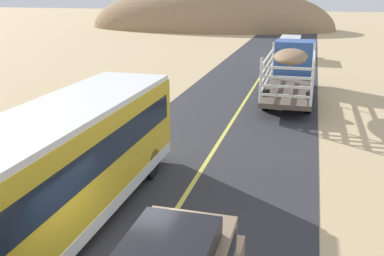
# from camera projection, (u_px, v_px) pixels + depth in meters

# --- Properties ---
(livestock_truck) EXTENTS (2.53, 9.70, 3.02)m
(livestock_truck) POSITION_uv_depth(u_px,v_px,m) (293.00, 64.00, 26.51)
(livestock_truck) COLOR #3359A5
(livestock_truck) RESTS_ON road_surface
(bus) EXTENTS (2.54, 10.00, 3.21)m
(bus) POSITION_uv_depth(u_px,v_px,m) (68.00, 161.00, 11.74)
(bus) COLOR gold
(bus) RESTS_ON road_surface
(car_far) EXTENTS (1.90, 4.62, 1.93)m
(car_far) POSITION_uv_depth(u_px,v_px,m) (290.00, 46.00, 39.90)
(car_far) COLOR silver
(car_far) RESTS_ON road_surface
(distant_hill) EXTENTS (38.79, 19.22, 13.51)m
(distant_hill) POSITION_uv_depth(u_px,v_px,m) (208.00, 28.00, 69.82)
(distant_hill) COLOR #957553
(distant_hill) RESTS_ON ground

